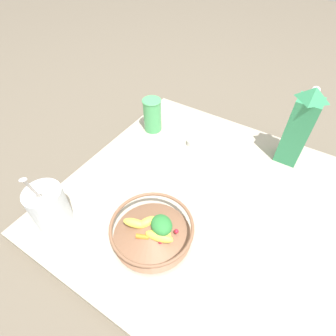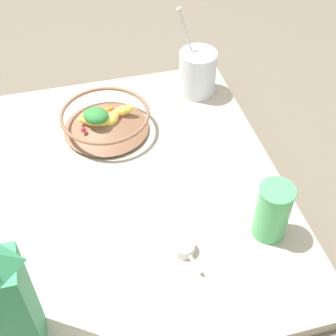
# 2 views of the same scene
# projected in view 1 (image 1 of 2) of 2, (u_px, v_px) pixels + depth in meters

# --- Properties ---
(ground_plane) EXTENTS (6.00, 6.00, 0.00)m
(ground_plane) POSITION_uv_depth(u_px,v_px,m) (202.00, 203.00, 0.92)
(ground_plane) COLOR #665B4C
(countertop) EXTENTS (0.91, 0.91, 0.04)m
(countertop) POSITION_uv_depth(u_px,v_px,m) (202.00, 199.00, 0.90)
(countertop) COLOR #B2A893
(countertop) RESTS_ON ground_plane
(fruit_bowl) EXTENTS (0.24, 0.24, 0.09)m
(fruit_bowl) POSITION_uv_depth(u_px,v_px,m) (152.00, 230.00, 0.76)
(fruit_bowl) COLOR brown
(fruit_bowl) RESTS_ON countertop
(milk_carton) EXTENTS (0.08, 0.08, 0.30)m
(milk_carton) POSITION_uv_depth(u_px,v_px,m) (299.00, 126.00, 0.91)
(milk_carton) COLOR #338C59
(milk_carton) RESTS_ON countertop
(yogurt_tub) EXTENTS (0.12, 0.11, 0.26)m
(yogurt_tub) POSITION_uv_depth(u_px,v_px,m) (48.00, 205.00, 0.78)
(yogurt_tub) COLOR silver
(yogurt_tub) RESTS_ON countertop
(drinking_cup) EXTENTS (0.08, 0.08, 0.14)m
(drinking_cup) POSITION_uv_depth(u_px,v_px,m) (152.00, 114.00, 1.10)
(drinking_cup) COLOR #4CB266
(drinking_cup) RESTS_ON countertop
(measuring_scoop) EXTENTS (0.05, 0.10, 0.03)m
(measuring_scoop) POSITION_uv_depth(u_px,v_px,m) (194.00, 142.00, 1.07)
(measuring_scoop) COLOR white
(measuring_scoop) RESTS_ON countertop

